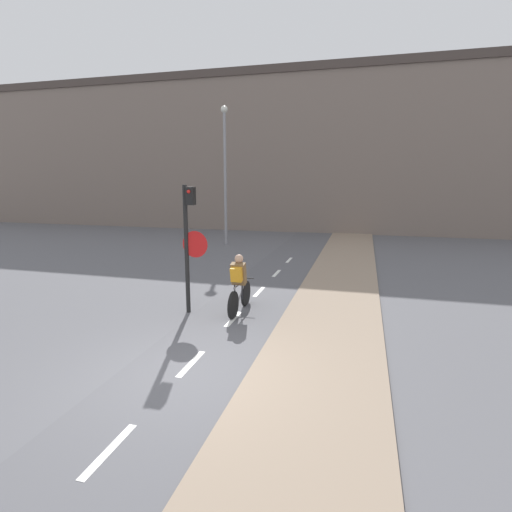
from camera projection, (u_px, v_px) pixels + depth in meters
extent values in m
plane|color=#5B5B60|center=(179.00, 377.00, 6.95)|extent=(120.00, 120.00, 0.00)
cube|color=#56565B|center=(179.00, 377.00, 6.95)|extent=(2.25, 60.00, 0.02)
cube|color=white|center=(109.00, 450.00, 5.05)|extent=(0.12, 1.10, 0.00)
cube|color=white|center=(191.00, 364.00, 7.42)|extent=(0.12, 1.10, 0.00)
cube|color=white|center=(233.00, 319.00, 9.79)|extent=(0.12, 1.10, 0.00)
cube|color=white|center=(259.00, 292.00, 12.16)|extent=(0.12, 1.10, 0.00)
cube|color=white|center=(277.00, 273.00, 14.53)|extent=(0.12, 1.10, 0.00)
cube|color=white|center=(289.00, 260.00, 16.90)|extent=(0.12, 1.10, 0.00)
cube|color=gray|center=(313.00, 395.00, 6.35)|extent=(2.40, 60.00, 0.05)
cube|color=slate|center=(321.00, 157.00, 26.95)|extent=(60.00, 5.00, 9.78)
cube|color=#473D38|center=(324.00, 76.00, 25.98)|extent=(60.00, 5.20, 0.50)
cylinder|color=black|center=(187.00, 250.00, 10.06)|extent=(0.11, 0.11, 3.26)
cube|color=black|center=(191.00, 196.00, 9.76)|extent=(0.20, 0.20, 0.44)
sphere|color=red|center=(189.00, 192.00, 9.64)|extent=(0.09, 0.09, 0.09)
cone|color=red|center=(195.00, 244.00, 9.97)|extent=(0.67, 0.01, 0.67)
cone|color=silver|center=(195.00, 244.00, 9.97)|extent=(0.60, 0.02, 0.60)
cylinder|color=gray|center=(225.00, 180.00, 20.53)|extent=(0.14, 0.14, 6.71)
sphere|color=silver|center=(224.00, 109.00, 19.88)|extent=(0.36, 0.36, 0.36)
cylinder|color=black|center=(233.00, 305.00, 9.82)|extent=(0.07, 0.69, 0.69)
cylinder|color=black|center=(246.00, 293.00, 10.84)|extent=(0.07, 0.69, 0.69)
cylinder|color=slate|center=(242.00, 290.00, 10.49)|extent=(0.04, 0.69, 0.43)
cylinder|color=slate|center=(236.00, 295.00, 10.01)|extent=(0.04, 0.36, 0.45)
cylinder|color=slate|center=(240.00, 284.00, 10.29)|extent=(0.04, 1.00, 0.07)
cylinder|color=slate|center=(236.00, 303.00, 10.01)|extent=(0.04, 0.41, 0.05)
cylinder|color=black|center=(246.00, 278.00, 10.76)|extent=(0.46, 0.03, 0.03)
cube|color=brown|center=(239.00, 274.00, 10.12)|extent=(0.36, 0.31, 0.59)
sphere|color=tan|center=(239.00, 259.00, 10.09)|extent=(0.22, 0.22, 0.22)
cylinder|color=#232328|center=(235.00, 291.00, 10.20)|extent=(0.04, 0.07, 0.43)
cylinder|color=#232328|center=(242.00, 291.00, 10.15)|extent=(0.04, 0.07, 0.43)
cube|color=orange|center=(236.00, 275.00, 9.95)|extent=(0.28, 0.23, 0.39)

